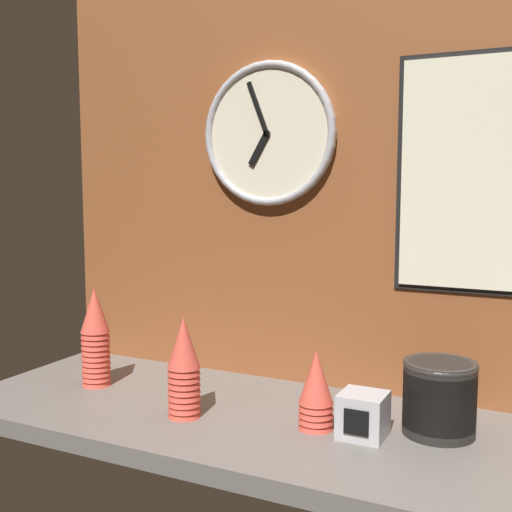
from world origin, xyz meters
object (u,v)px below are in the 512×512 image
at_px(cup_stack_center_left, 184,367).
at_px(napkin_dispenser, 363,415).
at_px(bowl_stack_right, 439,396).
at_px(cup_stack_center_right, 316,390).
at_px(cup_stack_far_left, 96,337).
at_px(menu_board, 487,174).
at_px(wall_clock, 268,134).

height_order(cup_stack_center_left, napkin_dispenser, cup_stack_center_left).
bearing_deg(bowl_stack_right, cup_stack_center_right, -160.07).
xyz_separation_m(cup_stack_center_right, bowl_stack_right, (0.24, 0.09, -0.00)).
bearing_deg(napkin_dispenser, cup_stack_far_left, 177.76).
bearing_deg(cup_stack_center_right, cup_stack_center_left, -167.75).
relative_size(cup_stack_center_left, napkin_dispenser, 2.40).
relative_size(cup_stack_far_left, bowl_stack_right, 1.64).
relative_size(cup_stack_far_left, menu_board, 0.47).
bearing_deg(bowl_stack_right, napkin_dispenser, -148.27).
relative_size(bowl_stack_right, napkin_dispenser, 1.64).
distance_m(cup_stack_far_left, menu_board, 1.01).
xyz_separation_m(cup_stack_center_left, bowl_stack_right, (0.52, 0.15, -0.03)).
bearing_deg(cup_stack_center_right, wall_clock, 131.85).
distance_m(menu_board, napkin_dispenser, 0.59).
bearing_deg(napkin_dispenser, bowl_stack_right, 31.73).
xyz_separation_m(cup_stack_center_right, napkin_dispenser, (0.10, 0.00, -0.04)).
height_order(cup_stack_center_right, menu_board, menu_board).
height_order(cup_stack_center_left, cup_stack_far_left, cup_stack_far_left).
xyz_separation_m(cup_stack_far_left, bowl_stack_right, (0.84, 0.06, -0.05)).
xyz_separation_m(cup_stack_center_right, cup_stack_center_left, (-0.29, -0.06, 0.03)).
height_order(wall_clock, menu_board, wall_clock).
xyz_separation_m(wall_clock, menu_board, (0.52, 0.01, -0.10)).
relative_size(cup_stack_center_left, cup_stack_far_left, 0.89).
bearing_deg(menu_board, wall_clock, -179.03).
bearing_deg(cup_stack_center_left, cup_stack_far_left, 164.04).
bearing_deg(bowl_stack_right, cup_stack_center_left, -164.20).
bearing_deg(cup_stack_center_left, menu_board, 30.03).
height_order(cup_stack_far_left, wall_clock, wall_clock).
bearing_deg(napkin_dispenser, cup_stack_center_right, -178.78).
xyz_separation_m(cup_stack_far_left, napkin_dispenser, (0.71, -0.03, -0.08)).
bearing_deg(cup_stack_far_left, napkin_dispenser, -2.24).
distance_m(bowl_stack_right, wall_clock, 0.75).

